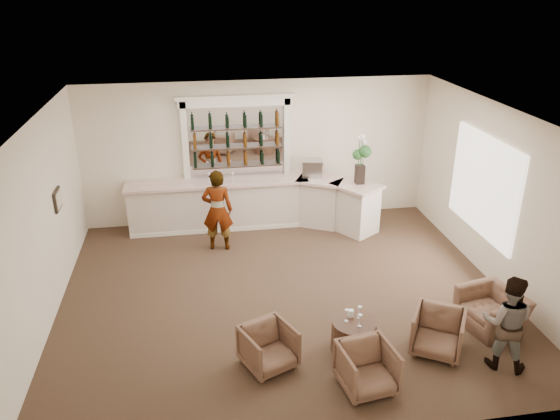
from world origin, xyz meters
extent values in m
plane|color=#4D3426|center=(0.00, 0.00, 0.00)|extent=(8.00, 8.00, 0.00)
cube|color=#F1E2C8|center=(0.00, 3.50, 1.65)|extent=(8.00, 0.04, 3.30)
cube|color=#F1E2C8|center=(-4.00, 0.00, 1.65)|extent=(0.04, 7.00, 3.30)
cube|color=#F1E2C8|center=(4.00, 0.00, 1.65)|extent=(0.04, 7.00, 3.30)
cube|color=white|center=(0.00, 0.00, 3.30)|extent=(8.00, 7.00, 0.04)
cube|color=white|center=(3.97, 0.50, 1.70)|extent=(0.05, 2.40, 1.90)
cube|color=black|center=(-3.97, 1.20, 1.65)|extent=(0.04, 0.46, 0.38)
cube|color=beige|center=(-3.94, 1.20, 1.65)|extent=(0.01, 0.38, 0.30)
cube|color=silver|center=(-1.00, 3.15, 0.54)|extent=(4.00, 0.70, 1.08)
cube|color=beige|center=(-1.00, 3.13, 1.11)|extent=(4.10, 0.82, 0.06)
cube|color=silver|center=(1.35, 2.92, 0.54)|extent=(1.12, 1.04, 1.08)
cube|color=beige|center=(1.35, 2.90, 1.11)|extent=(1.27, 1.19, 0.06)
cube|color=silver|center=(2.05, 2.40, 0.54)|extent=(1.08, 1.14, 1.08)
cube|color=beige|center=(2.05, 2.38, 1.11)|extent=(1.24, 1.29, 0.06)
cube|color=white|center=(-1.00, 2.82, 0.05)|extent=(4.00, 0.06, 0.10)
cube|color=white|center=(-0.50, 3.48, 1.95)|extent=(2.15, 0.02, 1.65)
cube|color=white|center=(-1.65, 3.42, 1.45)|extent=(0.14, 0.16, 2.90)
cube|color=white|center=(0.65, 3.42, 1.45)|extent=(0.14, 0.16, 2.90)
cube|color=white|center=(-0.50, 3.42, 2.84)|extent=(2.52, 0.16, 0.18)
cube|color=white|center=(-0.50, 3.42, 2.96)|extent=(2.64, 0.20, 0.08)
cube|color=#34251A|center=(-0.50, 3.37, 1.38)|extent=(2.05, 0.20, 0.03)
cube|color=#34251A|center=(-0.50, 3.37, 1.82)|extent=(2.05, 0.20, 0.03)
cube|color=#34251A|center=(-0.50, 3.37, 2.26)|extent=(2.05, 0.20, 0.03)
cylinder|color=#462D1E|center=(0.81, -1.77, 0.25)|extent=(0.70, 0.70, 0.50)
imported|color=gray|center=(-1.06, 2.03, 0.88)|extent=(0.70, 0.51, 1.77)
imported|color=gray|center=(2.87, -2.49, 0.75)|extent=(0.92, 0.86, 1.51)
imported|color=brown|center=(-0.56, -1.96, 0.33)|extent=(0.94, 0.95, 0.66)
imported|color=brown|center=(0.74, -2.66, 0.34)|extent=(0.83, 0.85, 0.69)
imported|color=brown|center=(2.07, -2.03, 0.35)|extent=(1.03, 1.04, 0.70)
imported|color=brown|center=(3.23, -1.56, 0.31)|extent=(1.04, 1.13, 0.63)
cube|color=#ACACB0|center=(1.18, 3.05, 1.34)|extent=(0.52, 0.46, 0.40)
cube|color=black|center=(2.12, 2.45, 1.35)|extent=(0.19, 0.19, 0.42)
cube|color=white|center=(0.79, -1.63, 0.56)|extent=(0.08, 0.08, 0.12)
camera|label=1|loc=(-1.45, -8.51, 5.40)|focal=35.00mm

